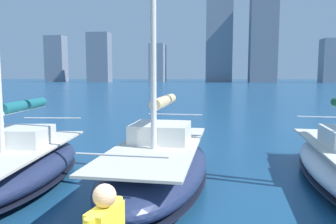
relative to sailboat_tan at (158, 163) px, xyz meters
name	(u,v)px	position (x,y,z in m)	size (l,w,h in m)	color
city_skyline	(219,47)	(-4.06, -155.26, 16.32)	(172.47, 19.75, 47.25)	gray
sailboat_tan	(158,163)	(0.00, 0.00, 0.00)	(3.03, 7.33, 11.64)	navy
sailboat_teal	(13,163)	(4.23, 0.45, -0.04)	(3.56, 7.02, 12.95)	navy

